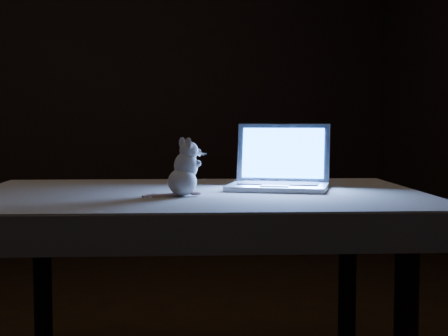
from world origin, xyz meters
name	(u,v)px	position (x,y,z in m)	size (l,w,h in m)	color
back_wall	(86,59)	(0.00, 2.50, 1.30)	(4.50, 0.04, 2.60)	black
table	(198,304)	(0.08, -0.10, 0.33)	(1.24, 0.80, 0.66)	black
tablecloth	(194,209)	(0.07, -0.11, 0.62)	(1.33, 0.89, 0.09)	beige
laptop	(278,156)	(0.34, -0.11, 0.77)	(0.30, 0.26, 0.20)	#AEAEB2
plush_mouse	(182,167)	(0.01, -0.19, 0.75)	(0.12, 0.12, 0.16)	silver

